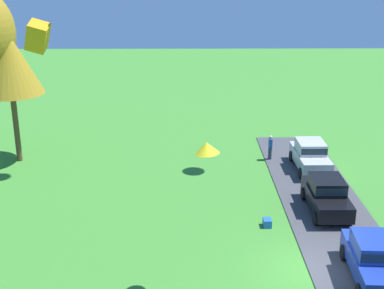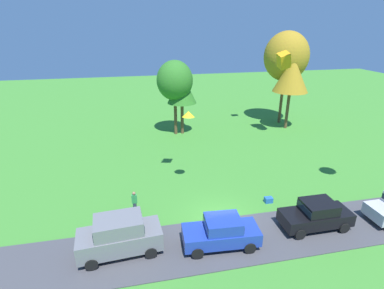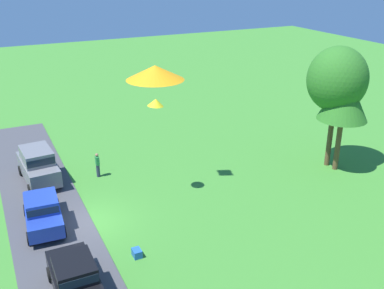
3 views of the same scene
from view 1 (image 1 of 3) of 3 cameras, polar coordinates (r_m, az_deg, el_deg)
ground_plane at (r=24.12m, az=12.56°, el=-13.06°), size 120.00×120.00×0.00m
pavement_strip at (r=24.66m, az=17.44°, el=-12.69°), size 36.00×4.40×0.06m
car_sedan_far_end at (r=23.72m, az=18.83°, el=-11.36°), size 4.51×2.19×1.84m
car_sedan_by_flagpole at (r=28.97m, az=14.16°, el=-5.13°), size 4.41×1.96×1.84m
car_sedan_mid_row at (r=34.41m, az=12.51°, el=-1.05°), size 4.42×1.98×1.84m
person_watching_sky at (r=35.72m, az=8.34°, el=-0.31°), size 0.36×0.24×1.71m
tree_lone_near at (r=35.65m, az=-18.95°, el=8.32°), size 4.11×4.11×8.67m
cooler_box at (r=27.28m, az=8.03°, el=-8.26°), size 0.56×0.40×0.40m
kite_box_high_left at (r=32.05m, az=-16.14°, el=11.02°), size 1.54×1.54×2.04m
kite_delta_topmost at (r=19.79m, az=1.60°, el=-0.36°), size 1.14×1.16×0.51m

